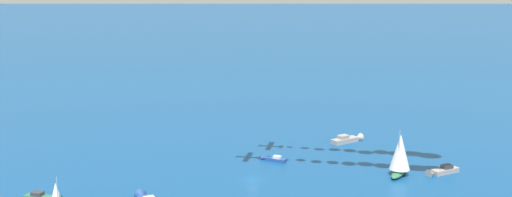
# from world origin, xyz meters

# --- Properties ---
(ground_plane) EXTENTS (2000.00, 2000.00, 0.00)m
(ground_plane) POSITION_xyz_m (0.00, 0.00, 0.00)
(ground_plane) COLOR navy
(motorboat_far_port) EXTENTS (9.32, 8.78, 2.96)m
(motorboat_far_port) POSITION_xyz_m (37.48, -18.06, 0.80)
(motorboat_far_port) COLOR #9E9993
(motorboat_far_port) RESTS_ON ground_plane
(motorboat_far_stbd) EXTENTS (3.13, 6.94, 1.95)m
(motorboat_far_stbd) POSITION_xyz_m (14.93, -1.21, 0.53)
(motorboat_far_stbd) COLOR #23478C
(motorboat_far_stbd) RESTS_ON ground_plane
(sailboat_trailing) EXTENTS (9.09, 5.88, 11.29)m
(sailboat_trailing) POSITION_xyz_m (12.10, -32.78, 5.16)
(sailboat_trailing) COLOR #33704C
(sailboat_trailing) RESTS_ON ground_plane
(motorboat_mid_cluster) EXTENTS (7.68, 8.06, 2.57)m
(motorboat_mid_cluster) POSITION_xyz_m (15.53, -42.45, 0.69)
(motorboat_mid_cluster) COLOR #9E9993
(motorboat_mid_cluster) RESTS_ON ground_plane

